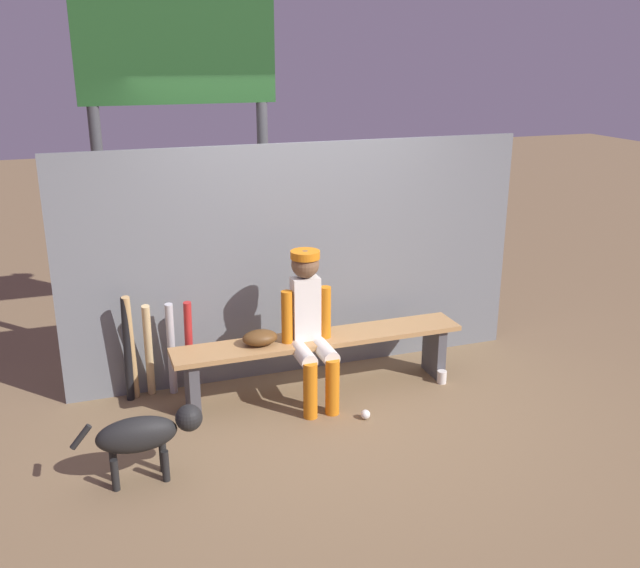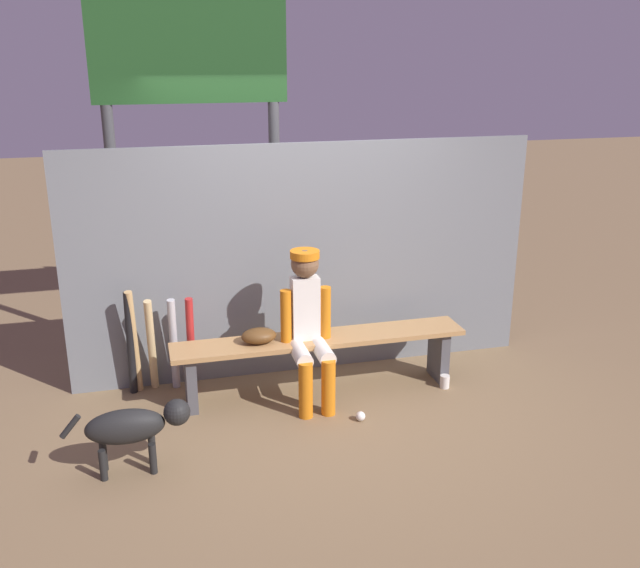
{
  "view_description": "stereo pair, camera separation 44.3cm",
  "coord_description": "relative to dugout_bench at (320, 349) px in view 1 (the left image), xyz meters",
  "views": [
    {
      "loc": [
        -1.76,
        -5.01,
        2.7
      ],
      "look_at": [
        0.0,
        0.0,
        0.94
      ],
      "focal_mm": 39.79,
      "sensor_mm": 36.0,
      "label": 1
    },
    {
      "loc": [
        -1.34,
        -5.14,
        2.7
      ],
      "look_at": [
        0.0,
        0.0,
        0.94
      ],
      "focal_mm": 39.79,
      "sensor_mm": 36.0,
      "label": 2
    }
  ],
  "objects": [
    {
      "name": "bat_aluminum_black",
      "position": [
        -1.49,
        0.34,
        0.07
      ],
      "size": [
        0.09,
        0.15,
        0.9
      ],
      "primitive_type": "cylinder",
      "rotation": [
        0.09,
        0.0,
        0.2
      ],
      "color": "black",
      "rests_on": "ground_plane"
    },
    {
      "name": "cup_on_bench",
      "position": [
        -0.18,
        -0.02,
        0.17
      ],
      "size": [
        0.08,
        0.08,
        0.11
      ],
      "primitive_type": "cylinder",
      "color": "#1E47AD",
      "rests_on": "dugout_bench"
    },
    {
      "name": "bat_aluminum_silver",
      "position": [
        -1.15,
        0.35,
        0.02
      ],
      "size": [
        0.07,
        0.15,
        0.81
      ],
      "primitive_type": "cylinder",
      "rotation": [
        0.11,
        0.0,
        -0.05
      ],
      "color": "#B7B7BC",
      "rests_on": "ground_plane"
    },
    {
      "name": "cup_on_ground",
      "position": [
        1.03,
        -0.19,
        -0.33
      ],
      "size": [
        0.08,
        0.08,
        0.11
      ],
      "primitive_type": "cylinder",
      "color": "silver",
      "rests_on": "ground_plane"
    },
    {
      "name": "bat_wood_tan",
      "position": [
        -1.46,
        0.36,
        0.07
      ],
      "size": [
        0.1,
        0.19,
        0.91
      ],
      "primitive_type": "cylinder",
      "rotation": [
        0.13,
        0.0,
        -0.18
      ],
      "color": "tan",
      "rests_on": "ground_plane"
    },
    {
      "name": "ground_plane",
      "position": [
        0.0,
        0.0,
        -0.38
      ],
      "size": [
        30.0,
        30.0,
        0.0
      ],
      "primitive_type": "plane",
      "color": "brown"
    },
    {
      "name": "dog",
      "position": [
        -1.48,
        -0.81,
        -0.05
      ],
      "size": [
        0.84,
        0.2,
        0.49
      ],
      "color": "black",
      "rests_on": "ground_plane"
    },
    {
      "name": "dugout_bench",
      "position": [
        0.0,
        0.0,
        0.0
      ],
      "size": [
        2.4,
        0.36,
        0.49
      ],
      "color": "#AD7F4C",
      "rests_on": "ground_plane"
    },
    {
      "name": "player_seated",
      "position": [
        -0.12,
        -0.11,
        0.29
      ],
      "size": [
        0.41,
        0.55,
        1.23
      ],
      "color": "silver",
      "rests_on": "ground_plane"
    },
    {
      "name": "baseball",
      "position": [
        0.18,
        -0.55,
        -0.34
      ],
      "size": [
        0.07,
        0.07,
        0.07
      ],
      "primitive_type": "sphere",
      "color": "white",
      "rests_on": "ground_plane"
    },
    {
      "name": "baseball_glove",
      "position": [
        -0.5,
        0.0,
        0.17
      ],
      "size": [
        0.28,
        0.2,
        0.12
      ],
      "primitive_type": "ellipsoid",
      "color": "#593819",
      "rests_on": "dugout_bench"
    },
    {
      "name": "chainlink_fence",
      "position": [
        0.0,
        0.48,
        0.62
      ],
      "size": [
        3.99,
        0.03,
        2.0
      ],
      "primitive_type": "cube",
      "color": "slate",
      "rests_on": "ground_plane"
    },
    {
      "name": "bat_aluminum_red",
      "position": [
        -1.01,
        0.31,
        0.03
      ],
      "size": [
        0.07,
        0.14,
        0.82
      ],
      "primitive_type": "cylinder",
      "rotation": [
        0.09,
        0.0,
        0.05
      ],
      "color": "#B22323",
      "rests_on": "ground_plane"
    },
    {
      "name": "scoreboard",
      "position": [
        -0.76,
        1.31,
        2.02
      ],
      "size": [
        1.96,
        0.27,
        3.49
      ],
      "color": "#3F3F42",
      "rests_on": "ground_plane"
    },
    {
      "name": "bat_wood_natural",
      "position": [
        -1.33,
        0.35,
        0.03
      ],
      "size": [
        0.08,
        0.23,
        0.83
      ],
      "primitive_type": "cylinder",
      "rotation": [
        0.2,
        0.0,
        -0.06
      ],
      "color": "tan",
      "rests_on": "ground_plane"
    }
  ]
}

